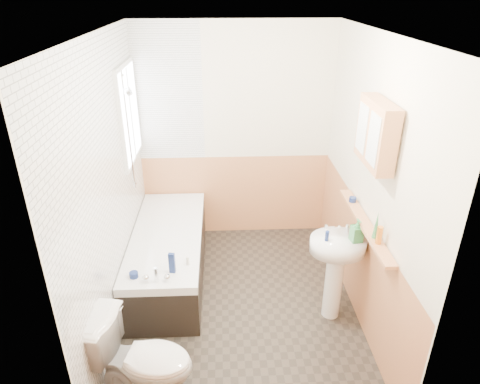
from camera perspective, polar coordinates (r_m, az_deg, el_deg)
The scene contains 25 objects.
floor at distance 4.32m, azimuth 0.10°, elevation -14.71°, with size 2.80×2.80×0.00m, color black.
ceiling at distance 3.28m, azimuth 0.13°, elevation 20.42°, with size 2.80×2.80×0.00m, color white.
wall_back at distance 4.93m, azimuth -0.69°, elevation 7.53°, with size 2.20×0.02×2.50m, color #F0E4C6.
wall_front at distance 2.44m, azimuth 1.76°, elevation -14.22°, with size 2.20×0.02×2.50m, color #F0E4C6.
wall_left at distance 3.75m, azimuth -17.10°, elevation 0.01°, with size 0.02×2.80×2.50m, color #F0E4C6.
wall_right at distance 3.84m, azimuth 16.89°, elevation 0.69°, with size 0.02×2.80×2.50m, color #F0E4C6.
wainscot_right at distance 4.20m, azimuth 15.28°, elevation -8.59°, with size 0.01×2.80×1.00m, color tan.
wainscot_back at distance 5.20m, azimuth -0.63°, elevation -0.40°, with size 2.20×0.01×1.00m, color tan.
tile_cladding_left at distance 3.74m, azimuth -16.78°, elevation 0.02°, with size 0.01×2.80×2.50m, color white.
tile_return_back at distance 4.80m, azimuth -9.61°, elevation 12.86°, with size 0.75×0.01×1.50m, color white.
window at distance 4.47m, azimuth -14.47°, elevation 10.06°, with size 0.03×0.79×0.99m.
bathtub at distance 4.56m, azimuth -9.49°, elevation -8.14°, with size 0.70×1.78×0.68m.
shower_riser at distance 4.24m, azimuth -14.68°, elevation 9.01°, with size 0.10×0.08×1.18m.
toilet at distance 3.40m, azimuth -12.87°, elevation -21.11°, with size 0.42×0.75×0.74m, color white.
sink at distance 3.94m, azimuth 12.68°, elevation -9.01°, with size 0.49×0.40×0.95m.
pine_shelf at distance 3.77m, azimuth 16.30°, elevation -4.07°, with size 0.10×1.25×0.03m, color tan.
medicine_cabinet at distance 3.41m, azimuth 17.71°, elevation 7.43°, with size 0.14×0.55×0.50m.
foam_can at distance 3.46m, azimuth 18.08°, elevation -5.49°, with size 0.05×0.05×0.15m, color orange.
green_bottle at distance 3.51m, azimuth 17.75°, elevation -4.20°, with size 0.05×0.05×0.23m, color #388447.
black_jar at distance 4.06m, azimuth 14.80°, elevation -0.97°, with size 0.07×0.07×0.04m, color navy.
soap_bottle at distance 3.78m, azimuth 15.23°, elevation -5.68°, with size 0.09×0.21×0.10m, color #388447.
clear_bottle at distance 3.73m, azimuth 11.52°, elevation -5.77°, with size 0.03×0.03×0.09m, color navy.
blue_gel at distance 3.81m, azimuth -9.06°, elevation -9.33°, with size 0.05×0.03×0.19m, color navy.
cream_jar at distance 3.86m, azimuth -13.99°, elevation -10.67°, with size 0.08×0.08×0.05m, color navy.
orange_bottle at distance 3.91m, azimuth -7.00°, elevation -9.12°, with size 0.03×0.03×0.08m, color silver.
Camera 1 is at (-0.16, -3.26, 2.83)m, focal length 32.00 mm.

